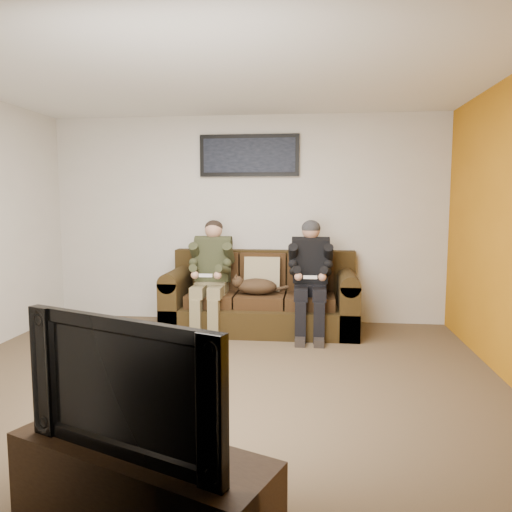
# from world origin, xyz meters

# --- Properties ---
(floor) EXTENTS (5.00, 5.00, 0.00)m
(floor) POSITION_xyz_m (0.00, 0.00, 0.00)
(floor) COLOR brown
(floor) RESTS_ON ground
(ceiling) EXTENTS (5.00, 5.00, 0.00)m
(ceiling) POSITION_xyz_m (0.00, 0.00, 2.60)
(ceiling) COLOR silver
(ceiling) RESTS_ON ground
(wall_back) EXTENTS (5.00, 0.00, 5.00)m
(wall_back) POSITION_xyz_m (0.00, 2.25, 1.30)
(wall_back) COLOR beige
(wall_back) RESTS_ON ground
(wall_front) EXTENTS (5.00, 0.00, 5.00)m
(wall_front) POSITION_xyz_m (0.00, -2.25, 1.30)
(wall_front) COLOR beige
(wall_front) RESTS_ON ground
(sofa) EXTENTS (2.25, 0.97, 0.92)m
(sofa) POSITION_xyz_m (0.24, 1.83, 0.35)
(sofa) COLOR #30220E
(sofa) RESTS_ON ground
(throw_pillow) EXTENTS (0.43, 0.21, 0.43)m
(throw_pillow) POSITION_xyz_m (0.24, 1.87, 0.65)
(throw_pillow) COLOR tan
(throw_pillow) RESTS_ON sofa
(throw_blanket) EXTENTS (0.46, 0.22, 0.08)m
(throw_blanket) POSITION_xyz_m (-0.44, 2.11, 0.92)
(throw_blanket) COLOR tan
(throw_blanket) RESTS_ON sofa
(person_left) EXTENTS (0.51, 0.87, 1.31)m
(person_left) POSITION_xyz_m (-0.34, 1.64, 0.74)
(person_left) COLOR olive
(person_left) RESTS_ON sofa
(person_right) EXTENTS (0.51, 0.86, 1.31)m
(person_right) POSITION_xyz_m (0.82, 1.64, 0.74)
(person_right) COLOR black
(person_right) RESTS_ON sofa
(cat) EXTENTS (0.66, 0.26, 0.24)m
(cat) POSITION_xyz_m (0.18, 1.63, 0.55)
(cat) COLOR #4C341E
(cat) RESTS_ON sofa
(framed_poster) EXTENTS (1.25, 0.05, 0.52)m
(framed_poster) POSITION_xyz_m (0.04, 2.22, 2.10)
(framed_poster) COLOR black
(framed_poster) RESTS_ON wall_back
(tv_stand) EXTENTS (1.38, 0.89, 0.41)m
(tv_stand) POSITION_xyz_m (0.05, -1.95, 0.21)
(tv_stand) COLOR black
(tv_stand) RESTS_ON ground
(television) EXTENTS (1.06, 0.55, 0.63)m
(television) POSITION_xyz_m (0.05, -1.95, 0.73)
(television) COLOR black
(television) RESTS_ON tv_stand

